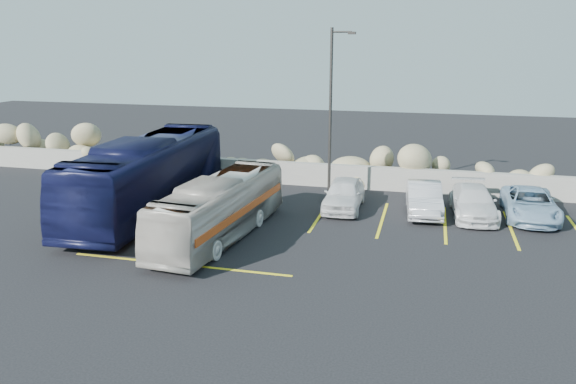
% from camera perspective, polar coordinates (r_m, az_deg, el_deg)
% --- Properties ---
extents(ground, '(90.00, 90.00, 0.00)m').
position_cam_1_polar(ground, '(19.20, -8.50, -7.80)').
color(ground, black).
rests_on(ground, ground).
extents(seawall, '(60.00, 0.40, 1.20)m').
position_cam_1_polar(seawall, '(29.90, 0.32, 1.93)').
color(seawall, gray).
rests_on(seawall, ground).
extents(riprap_pile, '(54.00, 2.80, 2.60)m').
position_cam_1_polar(riprap_pile, '(30.89, 0.86, 3.69)').
color(riprap_pile, tan).
rests_on(riprap_pile, ground).
extents(parking_lines, '(18.16, 9.36, 0.01)m').
position_cam_1_polar(parking_lines, '(23.16, 7.63, -3.70)').
color(parking_lines, yellow).
rests_on(parking_lines, ground).
extents(lamppost, '(1.14, 0.18, 8.00)m').
position_cam_1_polar(lamppost, '(26.32, 4.45, 8.25)').
color(lamppost, '#2E2B29').
rests_on(lamppost, ground).
extents(vintage_bus, '(2.75, 8.67, 2.37)m').
position_cam_1_polar(vintage_bus, '(21.81, -6.89, -1.61)').
color(vintage_bus, '#B9B2A7').
rests_on(vintage_bus, ground).
extents(tour_coach, '(3.39, 12.05, 3.32)m').
position_cam_1_polar(tour_coach, '(25.70, -13.92, 1.71)').
color(tour_coach, '#101236').
rests_on(tour_coach, ground).
extents(car_a, '(1.74, 4.13, 1.39)m').
position_cam_1_polar(car_a, '(25.59, 5.70, -0.19)').
color(car_a, silver).
rests_on(car_a, ground).
extents(car_b, '(1.77, 4.24, 1.36)m').
position_cam_1_polar(car_b, '(25.54, 13.64, -0.62)').
color(car_b, silver).
rests_on(car_b, ground).
extents(car_c, '(2.08, 4.51, 1.28)m').
position_cam_1_polar(car_c, '(25.72, 18.31, -0.96)').
color(car_c, silver).
rests_on(car_c, ground).
extents(car_d, '(2.15, 4.59, 1.27)m').
position_cam_1_polar(car_d, '(26.27, 23.38, -1.12)').
color(car_d, '#8FB0CC').
rests_on(car_d, ground).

